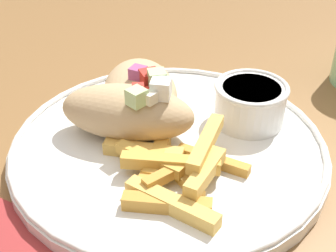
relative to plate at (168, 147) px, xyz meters
The scene contains 7 objects.
table 0.08m from the plate, behind, with size 1.43×1.43×0.74m.
napkin 0.17m from the plate, 88.78° to the right, with size 0.17×0.13×0.00m.
plate is the anchor object (origin of this frame).
pita_sandwich_near 0.05m from the plate, 152.73° to the right, with size 0.14×0.12×0.06m.
pita_sandwich_far 0.07m from the plate, 165.22° to the left, with size 0.15×0.14×0.06m.
fries_pile 0.05m from the plate, 37.35° to the right, with size 0.14×0.13×0.03m.
sauce_ramekin 0.09m from the plate, 72.61° to the left, with size 0.07×0.07×0.04m.
Camera 1 is at (0.30, -0.24, 1.02)m, focal length 50.00 mm.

